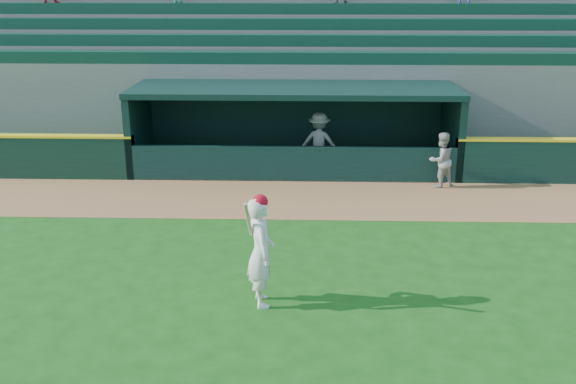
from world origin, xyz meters
The scene contains 7 objects.
ground centered at (0.00, 0.00, 0.00)m, with size 120.00×120.00×0.00m, color #174C13.
warning_track centered at (0.00, 4.90, 0.01)m, with size 40.00×3.00×0.01m, color #98673C.
dugout_player_front centered at (4.00, 6.10, 0.76)m, with size 0.74×0.57×1.51m, color #9E9E99.
dugout_player_inside centered at (0.73, 7.48, 0.88)m, with size 1.13×0.65×1.75m, color gray.
dugout centered at (0.00, 8.00, 1.36)m, with size 9.40×2.80×2.46m.
stands centered at (0.01, 12.57, 2.39)m, with size 34.50×6.25×6.61m.
batter_at_plate centered at (-0.40, -0.67, 1.00)m, with size 0.62×0.89×2.03m.
Camera 1 is at (0.39, -10.73, 5.41)m, focal length 40.00 mm.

